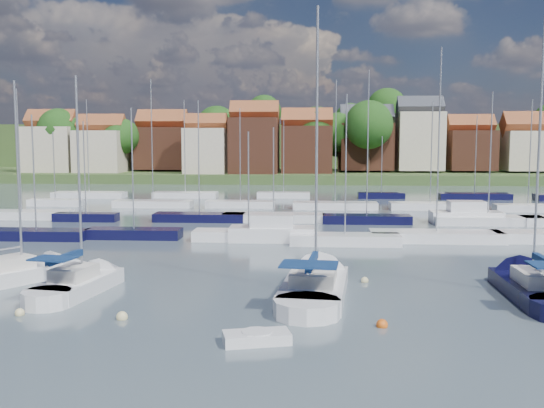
{
  "coord_description": "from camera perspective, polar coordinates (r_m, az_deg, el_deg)",
  "views": [
    {
      "loc": [
        -2.06,
        -29.48,
        8.37
      ],
      "look_at": [
        -4.91,
        14.0,
        3.73
      ],
      "focal_mm": 40.0,
      "sensor_mm": 36.0,
      "label": 1
    }
  ],
  "objects": [
    {
      "name": "tender",
      "position": [
        25.6,
        -1.45,
        -12.47
      ],
      "size": [
        2.98,
        1.93,
        0.59
      ],
      "rotation": [
        0.0,
        0.0,
        0.26
      ],
      "color": "silver",
      "rests_on": "ground"
    },
    {
      "name": "far_shore_town",
      "position": [
        162.25,
        5.29,
        4.73
      ],
      "size": [
        212.46,
        90.0,
        22.27
      ],
      "color": "#3A552A",
      "rests_on": "ground"
    },
    {
      "name": "buoy_c",
      "position": [
        29.36,
        0.71,
        -10.48
      ],
      "size": [
        0.51,
        0.51,
        0.51
      ],
      "primitive_type": "sphere",
      "color": "beige",
      "rests_on": "ground"
    },
    {
      "name": "buoy_b",
      "position": [
        29.7,
        -13.93,
        -10.47
      ],
      "size": [
        0.54,
        0.54,
        0.54
      ],
      "primitive_type": "sphere",
      "color": "beige",
      "rests_on": "ground"
    },
    {
      "name": "sailboat_left",
      "position": [
        35.91,
        -17.01,
        -7.07
      ],
      "size": [
        3.97,
        9.6,
        12.78
      ],
      "rotation": [
        0.0,
        0.0,
        1.4
      ],
      "color": "silver",
      "rests_on": "ground"
    },
    {
      "name": "buoy_a",
      "position": [
        31.85,
        -22.65,
        -9.64
      ],
      "size": [
        0.46,
        0.46,
        0.46
      ],
      "primitive_type": "sphere",
      "color": "beige",
      "rests_on": "ground"
    },
    {
      "name": "sailboat_far",
      "position": [
        39.59,
        -21.73,
        -6.06
      ],
      "size": [
        7.4,
        9.39,
        12.79
      ],
      "rotation": [
        0.0,
        0.0,
        0.99
      ],
      "color": "silver",
      "rests_on": "ground"
    },
    {
      "name": "buoy_e",
      "position": [
        36.4,
        8.72,
        -7.29
      ],
      "size": [
        0.43,
        0.43,
        0.43
      ],
      "primitive_type": "sphere",
      "color": "beige",
      "rests_on": "ground"
    },
    {
      "name": "sailboat_centre",
      "position": [
        34.44,
        4.28,
        -7.4
      ],
      "size": [
        4.44,
        12.57,
        16.69
      ],
      "rotation": [
        0.0,
        0.0,
        1.47
      ],
      "color": "silver",
      "rests_on": "ground"
    },
    {
      "name": "buoy_d",
      "position": [
        28.16,
        10.31,
        -11.32
      ],
      "size": [
        0.53,
        0.53,
        0.53
      ],
      "primitive_type": "sphere",
      "color": "#D85914",
      "rests_on": "ground"
    },
    {
      "name": "marina_field",
      "position": [
        65.24,
        7.21,
        -0.96
      ],
      "size": [
        79.62,
        41.41,
        15.93
      ],
      "color": "silver",
      "rests_on": "ground"
    },
    {
      "name": "ground",
      "position": [
        70.02,
        5.41,
        -0.81
      ],
      "size": [
        260.0,
        260.0,
        0.0
      ],
      "primitive_type": "plane",
      "color": "#415058",
      "rests_on": "ground"
    },
    {
      "name": "sailboat_navy",
      "position": [
        36.69,
        22.87,
        -7.03
      ],
      "size": [
        3.28,
        11.62,
        16.03
      ],
      "rotation": [
        0.0,
        0.0,
        1.55
      ],
      "color": "black",
      "rests_on": "ground"
    }
  ]
}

